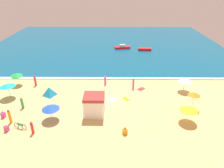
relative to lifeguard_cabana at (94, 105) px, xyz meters
name	(u,v)px	position (x,y,z in m)	size (l,w,h in m)	color
ground_plane	(101,97)	(0.58, 4.42, -1.45)	(60.00, 60.00, 0.00)	#D8B775
ocean_water	(107,44)	(0.58, 32.42, -1.40)	(60.00, 44.00, 0.10)	#0F567A
wave_breaker_foam	(103,78)	(0.58, 10.72, -1.34)	(57.00, 0.70, 0.01)	white
lifeguard_cabana	(94,105)	(0.00, 0.00, 0.00)	(2.60, 2.44, 2.84)	white
beach_umbrella_0	(7,85)	(-12.88, 4.22, 0.56)	(3.12, 3.12, 2.25)	#4C3823
beach_umbrella_1	(50,107)	(-5.23, -1.03, 0.29)	(2.77, 2.77, 2.00)	silver
beach_umbrella_2	(189,109)	(11.46, -1.32, 0.31)	(3.09, 3.09, 1.99)	silver
beach_umbrella_3	(194,94)	(13.07, 1.65, 0.67)	(2.28, 2.28, 2.30)	silver
beach_umbrella_4	(16,75)	(-13.32, 8.22, 0.40)	(2.68, 2.67, 2.16)	silver
beach_umbrella_6	(185,81)	(13.39, 6.39, 0.35)	(2.38, 2.36, 2.05)	#4C3823
beach_tent	(49,91)	(-7.19, 4.90, -0.77)	(2.07, 2.07, 1.35)	#1999D8
parked_bicycle	(20,126)	(-8.48, -2.84, -1.07)	(1.74, 0.66, 0.76)	black
beachgoer_0	(133,84)	(5.57, 7.14, -0.58)	(0.39, 0.39, 1.75)	#D84CA5
beachgoer_1	(10,116)	(-10.07, -1.76, -0.56)	(0.33, 0.33, 1.84)	orange
beachgoer_2	(22,103)	(-9.86, 1.41, -0.66)	(0.47, 0.47, 1.67)	green
beachgoer_3	(32,128)	(-6.69, -3.69, -0.66)	(0.40, 0.40, 1.63)	red
beachgoer_4	(105,80)	(1.06, 8.51, -0.70)	(0.47, 0.47, 1.59)	#D84CA5
beachgoer_5	(35,81)	(-10.38, 8.07, -0.55)	(0.48, 0.48, 1.90)	red
beachgoer_6	(125,131)	(3.74, -3.72, -1.06)	(0.59, 0.59, 0.91)	orange
beachgoer_7	(6,128)	(-9.86, -3.33, -1.08)	(0.49, 0.49, 0.88)	#D84CA5
beachgoer_8	(3,115)	(-11.48, -0.73, -1.06)	(0.50, 0.50, 0.92)	#D84CA5
beach_towel_0	(126,99)	(4.24, 3.83, -1.44)	(1.22, 1.41, 0.01)	orange
beach_towel_1	(141,89)	(6.85, 6.95, -1.44)	(1.51, 1.49, 0.01)	red
beach_towel_2	(112,99)	(2.23, 3.72, -1.44)	(1.09, 1.40, 0.01)	white
small_boat_0	(145,49)	(10.02, 26.75, -1.08)	(3.26, 1.33, 0.54)	red
small_boat_1	(122,47)	(4.63, 28.08, -1.00)	(3.95, 1.79, 1.02)	red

